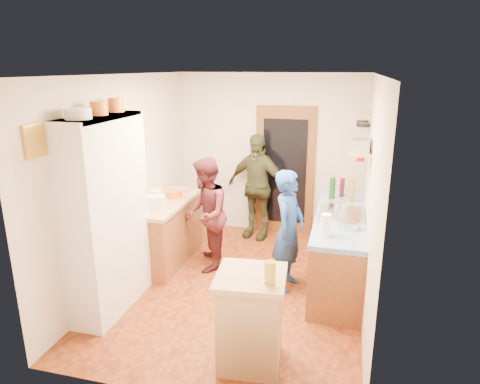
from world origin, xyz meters
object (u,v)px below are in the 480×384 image
at_px(person_hob, 290,231).
at_px(person_left, 208,214).
at_px(hutch_body, 107,216).
at_px(person_back, 257,187).
at_px(island_base, 250,322).
at_px(right_counter_base, 339,249).

relative_size(person_hob, person_left, 0.98).
height_order(hutch_body, person_back, hutch_body).
distance_m(person_hob, person_left, 1.21).
distance_m(island_base, person_back, 3.15).
distance_m(right_counter_base, person_back, 1.83).
bearing_deg(hutch_body, person_back, 64.86).
relative_size(person_hob, person_back, 0.89).
bearing_deg(person_hob, person_back, 38.32).
bearing_deg(right_counter_base, island_base, -111.07).
relative_size(island_base, person_back, 0.51).
bearing_deg(hutch_body, island_base, -18.57).
distance_m(person_hob, person_back, 1.73).
bearing_deg(person_left, hutch_body, -45.61).
xyz_separation_m(person_hob, person_back, (-0.75, 1.55, 0.09)).
distance_m(right_counter_base, person_hob, 0.78).
xyz_separation_m(right_counter_base, person_hob, (-0.59, -0.38, 0.34)).
distance_m(hutch_body, island_base, 1.98).
bearing_deg(right_counter_base, person_back, 138.95).
xyz_separation_m(hutch_body, person_left, (0.74, 1.24, -0.33)).
height_order(island_base, person_left, person_left).
bearing_deg(person_left, person_hob, 59.56).
distance_m(hutch_body, right_counter_base, 2.90).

